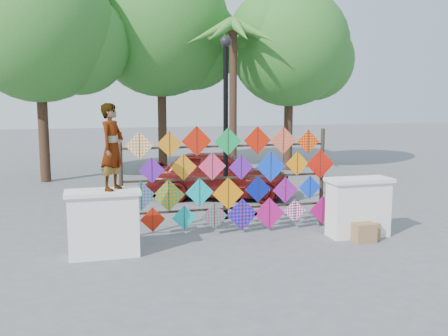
{
  "coord_description": "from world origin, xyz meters",
  "views": [
    {
      "loc": [
        -2.86,
        -9.71,
        3.03
      ],
      "look_at": [
        -0.12,
        0.6,
        1.5
      ],
      "focal_mm": 40.0,
      "sensor_mm": 36.0,
      "label": 1
    }
  ],
  "objects_px": {
    "vendor_woman": "(112,147)",
    "sedan": "(219,174)",
    "kite_rack": "(232,180)",
    "lamppost": "(226,111)"
  },
  "relations": [
    {
      "from": "vendor_woman",
      "to": "lamppost",
      "type": "relative_size",
      "value": 0.37
    },
    {
      "from": "kite_rack",
      "to": "lamppost",
      "type": "relative_size",
      "value": 1.11
    },
    {
      "from": "kite_rack",
      "to": "vendor_woman",
      "type": "distance_m",
      "value": 2.9
    },
    {
      "from": "kite_rack",
      "to": "vendor_woman",
      "type": "bearing_deg",
      "value": -160.28
    },
    {
      "from": "sedan",
      "to": "kite_rack",
      "type": "bearing_deg",
      "value": -169.65
    },
    {
      "from": "vendor_woman",
      "to": "sedan",
      "type": "xyz_separation_m",
      "value": [
        3.29,
        4.77,
        -1.37
      ]
    },
    {
      "from": "lamppost",
      "to": "sedan",
      "type": "bearing_deg",
      "value": 79.06
    },
    {
      "from": "kite_rack",
      "to": "sedan",
      "type": "distance_m",
      "value": 3.93
    },
    {
      "from": "sedan",
      "to": "lamppost",
      "type": "bearing_deg",
      "value": -170.36
    },
    {
      "from": "lamppost",
      "to": "vendor_woman",
      "type": "bearing_deg",
      "value": -141.82
    }
  ]
}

